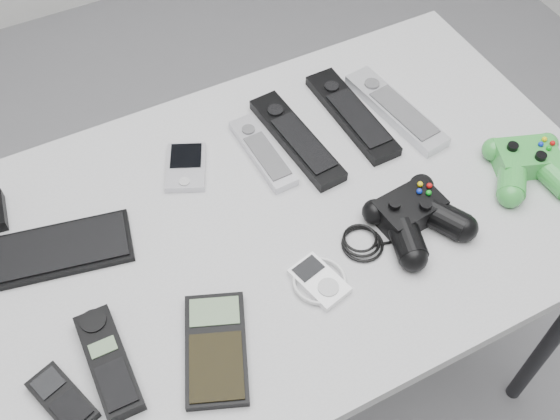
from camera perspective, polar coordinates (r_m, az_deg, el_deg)
name	(u,v)px	position (r m, az deg, el deg)	size (l,w,h in m)	color
floor	(256,374)	(1.77, -2.12, -14.07)	(3.50, 3.50, 0.00)	slate
desk	(292,231)	(1.18, 1.09, -1.83)	(1.09, 0.70, 0.73)	#A5A5A8
pda_keyboard	(57,250)	(1.13, -18.86, -3.30)	(0.24, 0.10, 0.01)	black
pda	(186,166)	(1.19, -8.20, 3.77)	(0.07, 0.11, 0.02)	silver
remote_silver_a	(263,152)	(1.20, -1.53, 5.08)	(0.05, 0.19, 0.02)	silver
remote_black_a	(296,138)	(1.22, 1.44, 6.26)	(0.06, 0.25, 0.03)	black
remote_black_b	(352,114)	(1.28, 6.26, 8.32)	(0.06, 0.25, 0.02)	black
remote_silver_b	(396,109)	(1.30, 10.04, 8.65)	(0.06, 0.25, 0.02)	silver
mobile_phone	(62,399)	(1.00, -18.44, -15.38)	(0.05, 0.11, 0.02)	black
cordless_handset	(108,362)	(1.00, -14.71, -12.66)	(0.05, 0.17, 0.03)	black
calculator	(216,348)	(0.99, -5.60, -11.90)	(0.09, 0.18, 0.02)	black
mp3_player	(319,281)	(1.04, 3.44, -6.16)	(0.09, 0.09, 0.02)	white
controller_black	(415,215)	(1.11, 11.71, -0.41)	(0.27, 0.17, 0.05)	black
controller_green	(529,163)	(1.25, 20.87, 3.83)	(0.15, 0.16, 0.05)	#238139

